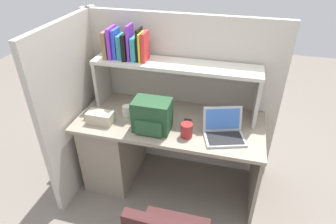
# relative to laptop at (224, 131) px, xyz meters

# --- Properties ---
(ground_plane) EXTENTS (8.00, 8.00, 0.00)m
(ground_plane) POSITION_rel_laptop_xyz_m (-0.47, 0.11, -0.78)
(ground_plane) COLOR slate
(desk) EXTENTS (1.60, 0.70, 0.73)m
(desk) POSITION_rel_laptop_xyz_m (-0.86, 0.11, -0.38)
(desk) COLOR gray
(desk) RESTS_ON ground_plane
(cubicle_partition_rear) EXTENTS (1.84, 0.05, 1.55)m
(cubicle_partition_rear) POSITION_rel_laptop_xyz_m (-0.47, 0.49, -0.01)
(cubicle_partition_rear) COLOR #BCB5A8
(cubicle_partition_rear) RESTS_ON ground_plane
(cubicle_partition_left) EXTENTS (0.05, 1.06, 1.55)m
(cubicle_partition_left) POSITION_rel_laptop_xyz_m (-1.32, 0.06, -0.01)
(cubicle_partition_left) COLOR #BCB5A8
(cubicle_partition_left) RESTS_ON ground_plane
(overhead_hutch) EXTENTS (1.44, 0.28, 0.45)m
(overhead_hutch) POSITION_rel_laptop_xyz_m (-0.47, 0.31, 0.30)
(overhead_hutch) COLOR #BCB7AC
(overhead_hutch) RESTS_ON desk
(reference_books_on_shelf) EXTENTS (0.38, 0.17, 0.30)m
(reference_books_on_shelf) POSITION_rel_laptop_xyz_m (-0.91, 0.31, 0.52)
(reference_books_on_shelf) COLOR olive
(reference_books_on_shelf) RESTS_ON overhead_hutch
(laptop) EXTENTS (0.37, 0.34, 0.22)m
(laptop) POSITION_rel_laptop_xyz_m (0.00, 0.00, 0.00)
(laptop) COLOR #B7BABF
(laptop) RESTS_ON desk
(backpack) EXTENTS (0.30, 0.23, 0.26)m
(backpack) POSITION_rel_laptop_xyz_m (-0.58, -0.04, 0.08)
(backpack) COLOR #264C2D
(backpack) RESTS_ON desk
(computer_mouse) EXTENTS (0.06, 0.10, 0.03)m
(computer_mouse) POSITION_rel_laptop_xyz_m (-0.31, 0.08, -0.03)
(computer_mouse) COLOR #262628
(computer_mouse) RESTS_ON desk
(paper_cup) EXTENTS (0.08, 0.08, 0.10)m
(paper_cup) POSITION_rel_laptop_xyz_m (-0.85, 0.10, -0.00)
(paper_cup) COLOR white
(paper_cup) RESTS_ON desk
(tissue_box) EXTENTS (0.22, 0.12, 0.10)m
(tissue_box) POSITION_rel_laptop_xyz_m (-1.03, -0.06, -0.00)
(tissue_box) COLOR #BFB299
(tissue_box) RESTS_ON desk
(snack_canister) EXTENTS (0.10, 0.10, 0.12)m
(snack_canister) POSITION_rel_laptop_xyz_m (-0.28, -0.07, 0.01)
(snack_canister) COLOR maroon
(snack_canister) RESTS_ON desk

